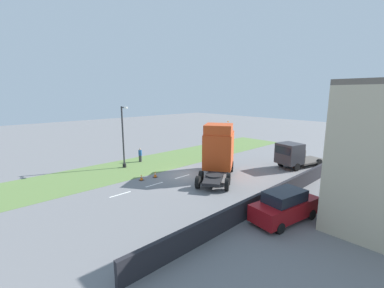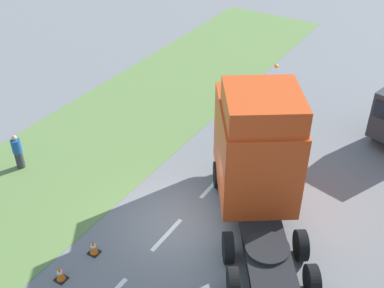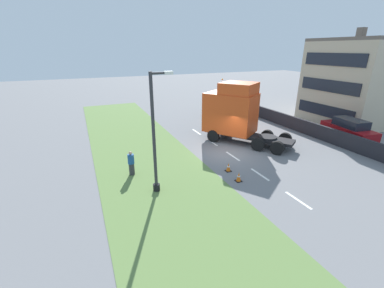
{
  "view_description": "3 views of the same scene",
  "coord_description": "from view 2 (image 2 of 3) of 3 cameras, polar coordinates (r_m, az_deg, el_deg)",
  "views": [
    {
      "loc": [
        17.55,
        -15.9,
        7.67
      ],
      "look_at": [
        0.37,
        0.2,
        3.07
      ],
      "focal_mm": 24.0,
      "sensor_mm": 36.0,
      "label": 1
    },
    {
      "loc": [
        7.17,
        -10.51,
        12.16
      ],
      "look_at": [
        -0.2,
        1.29,
        2.63
      ],
      "focal_mm": 45.0,
      "sensor_mm": 36.0,
      "label": 2
    },
    {
      "loc": [
        -9.73,
        -15.45,
        7.46
      ],
      "look_at": [
        -2.95,
        0.05,
        1.14
      ],
      "focal_mm": 24.0,
      "sensor_mm": 36.0,
      "label": 3
    }
  ],
  "objects": [
    {
      "name": "ground_plane",
      "position": [
        17.6,
        -1.7,
        -9.31
      ],
      "size": [
        120.0,
        120.0,
        0.0
      ],
      "primitive_type": "plane",
      "color": "slate",
      "rests_on": "ground"
    },
    {
      "name": "grass_verge",
      "position": [
        20.77,
        -15.67,
        -2.89
      ],
      "size": [
        7.0,
        44.0,
        0.01
      ],
      "color": "#607F42",
      "rests_on": "ground"
    },
    {
      "name": "lane_markings",
      "position": [
        17.19,
        -3.0,
        -10.67
      ],
      "size": [
        0.16,
        14.6,
        0.0
      ],
      "color": "white",
      "rests_on": "ground"
    },
    {
      "name": "lorry_cab",
      "position": [
        16.95,
        7.68,
        -0.77
      ],
      "size": [
        6.12,
        7.24,
        5.06
      ],
      "rotation": [
        0.0,
        0.0,
        0.6
      ],
      "color": "black",
      "rests_on": "ground"
    },
    {
      "name": "pedestrian",
      "position": [
        20.94,
        -19.94,
        -0.91
      ],
      "size": [
        0.39,
        0.39,
        1.57
      ],
      "color": "#333338",
      "rests_on": "ground"
    },
    {
      "name": "traffic_cone_lead",
      "position": [
        16.7,
        -11.61,
        -11.86
      ],
      "size": [
        0.36,
        0.36,
        0.58
      ],
      "color": "black",
      "rests_on": "ground"
    },
    {
      "name": "traffic_cone_trailing",
      "position": [
        16.17,
        -15.39,
        -14.56
      ],
      "size": [
        0.36,
        0.36,
        0.58
      ],
      "color": "black",
      "rests_on": "ground"
    }
  ]
}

